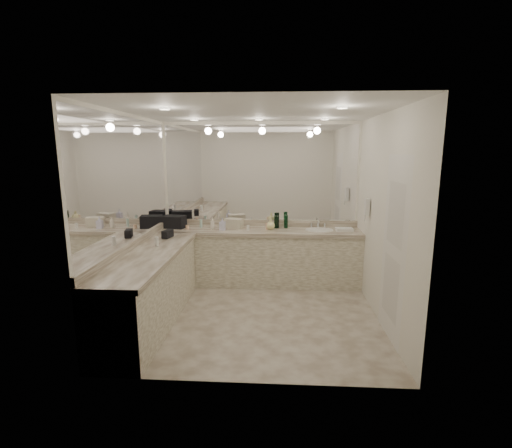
# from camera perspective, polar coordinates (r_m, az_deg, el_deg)

# --- Properties ---
(floor) EXTENTS (3.20, 3.20, 0.00)m
(floor) POSITION_cam_1_polar(r_m,az_deg,el_deg) (5.08, -0.13, -13.66)
(floor) COLOR #BFB3A3
(floor) RESTS_ON ground
(ceiling) EXTENTS (3.20, 3.20, 0.00)m
(ceiling) POSITION_cam_1_polar(r_m,az_deg,el_deg) (4.64, -0.14, 16.92)
(ceiling) COLOR white
(ceiling) RESTS_ON floor
(wall_back) EXTENTS (3.20, 0.02, 2.60)m
(wall_back) POSITION_cam_1_polar(r_m,az_deg,el_deg) (6.17, 0.72, 3.39)
(wall_back) COLOR white
(wall_back) RESTS_ON floor
(wall_left) EXTENTS (0.02, 3.00, 2.60)m
(wall_left) POSITION_cam_1_polar(r_m,az_deg,el_deg) (5.05, -18.59, 1.05)
(wall_left) COLOR white
(wall_left) RESTS_ON floor
(wall_right) EXTENTS (0.02, 3.00, 2.60)m
(wall_right) POSITION_cam_1_polar(r_m,az_deg,el_deg) (4.86, 19.04, 0.66)
(wall_right) COLOR white
(wall_right) RESTS_ON floor
(vanity_back_base) EXTENTS (3.20, 0.60, 0.84)m
(vanity_back_base) POSITION_cam_1_polar(r_m,az_deg,el_deg) (6.06, 0.57, -5.27)
(vanity_back_base) COLOR silver
(vanity_back_base) RESTS_ON floor
(vanity_back_top) EXTENTS (3.20, 0.64, 0.06)m
(vanity_back_top) POSITION_cam_1_polar(r_m,az_deg,el_deg) (5.94, 0.57, -1.13)
(vanity_back_top) COLOR beige
(vanity_back_top) RESTS_ON vanity_back_base
(vanity_left_base) EXTENTS (0.60, 2.40, 0.84)m
(vanity_left_base) POSITION_cam_1_polar(r_m,az_deg,el_deg) (4.90, -15.95, -9.78)
(vanity_left_base) COLOR silver
(vanity_left_base) RESTS_ON floor
(vanity_left_top) EXTENTS (0.64, 2.42, 0.06)m
(vanity_left_top) POSITION_cam_1_polar(r_m,az_deg,el_deg) (4.76, -16.13, -4.71)
(vanity_left_top) COLOR beige
(vanity_left_top) RESTS_ON vanity_left_base
(backsplash_back) EXTENTS (3.20, 0.04, 0.10)m
(backsplash_back) POSITION_cam_1_polar(r_m,az_deg,el_deg) (6.21, 0.70, 0.16)
(backsplash_back) COLOR beige
(backsplash_back) RESTS_ON vanity_back_top
(backsplash_left) EXTENTS (0.04, 3.00, 0.10)m
(backsplash_left) POSITION_cam_1_polar(r_m,az_deg,el_deg) (5.11, -18.14, -2.81)
(backsplash_left) COLOR beige
(backsplash_left) RESTS_ON vanity_left_top
(mirror_back) EXTENTS (3.12, 0.01, 1.55)m
(mirror_back) POSITION_cam_1_polar(r_m,az_deg,el_deg) (6.11, 0.72, 7.79)
(mirror_back) COLOR white
(mirror_back) RESTS_ON wall_back
(mirror_left) EXTENTS (0.01, 2.92, 1.55)m
(mirror_left) POSITION_cam_1_polar(r_m,az_deg,el_deg) (4.98, -18.80, 6.44)
(mirror_left) COLOR white
(mirror_left) RESTS_ON wall_left
(sink) EXTENTS (0.44, 0.44, 0.03)m
(sink) POSITION_cam_1_polar(r_m,az_deg,el_deg) (5.97, 9.71, -0.97)
(sink) COLOR white
(sink) RESTS_ON vanity_back_top
(faucet) EXTENTS (0.24, 0.16, 0.14)m
(faucet) POSITION_cam_1_polar(r_m,az_deg,el_deg) (6.16, 9.53, 0.12)
(faucet) COLOR silver
(faucet) RESTS_ON vanity_back_top
(wall_phone) EXTENTS (0.06, 0.10, 0.24)m
(wall_phone) POSITION_cam_1_polar(r_m,az_deg,el_deg) (5.51, 16.70, 2.51)
(wall_phone) COLOR white
(wall_phone) RESTS_ON wall_right
(door) EXTENTS (0.02, 0.82, 2.10)m
(door) POSITION_cam_1_polar(r_m,az_deg,el_deg) (4.44, 20.38, -3.69)
(door) COLOR white
(door) RESTS_ON wall_right
(black_toiletry_bag) EXTENTS (0.38, 0.28, 0.20)m
(black_toiletry_bag) POSITION_cam_1_polar(r_m,az_deg,el_deg) (6.19, -12.45, 0.34)
(black_toiletry_bag) COLOR black
(black_toiletry_bag) RESTS_ON vanity_back_top
(black_bag_spill) EXTENTS (0.13, 0.21, 0.11)m
(black_bag_spill) POSITION_cam_1_polar(r_m,az_deg,el_deg) (5.50, -13.44, -1.54)
(black_bag_spill) COLOR black
(black_bag_spill) RESTS_ON vanity_left_top
(cream_cosmetic_case) EXTENTS (0.32, 0.24, 0.16)m
(cream_cosmetic_case) POSITION_cam_1_polar(r_m,az_deg,el_deg) (6.04, -3.41, 0.14)
(cream_cosmetic_case) COLOR beige
(cream_cosmetic_case) RESTS_ON vanity_back_top
(hand_towel) EXTENTS (0.27, 0.19, 0.04)m
(hand_towel) POSITION_cam_1_polar(r_m,az_deg,el_deg) (6.00, 13.44, -0.80)
(hand_towel) COLOR white
(hand_towel) RESTS_ON vanity_back_top
(lotion_left) EXTENTS (0.05, 0.05, 0.12)m
(lotion_left) POSITION_cam_1_polar(r_m,az_deg,el_deg) (5.04, -15.04, -2.70)
(lotion_left) COLOR white
(lotion_left) RESTS_ON vanity_left_top
(soap_bottle_a) EXTENTS (0.09, 0.09, 0.18)m
(soap_bottle_a) POSITION_cam_1_polar(r_m,az_deg,el_deg) (5.98, -6.71, 0.09)
(soap_bottle_a) COLOR white
(soap_bottle_a) RESTS_ON vanity_back_top
(soap_bottle_b) EXTENTS (0.10, 0.10, 0.20)m
(soap_bottle_b) POSITION_cam_1_polar(r_m,az_deg,el_deg) (5.89, -5.18, 0.01)
(soap_bottle_b) COLOR silver
(soap_bottle_b) RESTS_ON vanity_back_top
(soap_bottle_c) EXTENTS (0.17, 0.17, 0.18)m
(soap_bottle_c) POSITION_cam_1_polar(r_m,az_deg,el_deg) (5.93, 2.26, 0.02)
(soap_bottle_c) COLOR #F8EF9D
(soap_bottle_c) RESTS_ON vanity_back_top
(green_bottle_0) EXTENTS (0.07, 0.07, 0.20)m
(green_bottle_0) POSITION_cam_1_polar(r_m,az_deg,el_deg) (6.04, 3.26, 0.30)
(green_bottle_0) COLOR #09421E
(green_bottle_0) RESTS_ON vanity_back_top
(green_bottle_1) EXTENTS (0.06, 0.06, 0.21)m
(green_bottle_1) POSITION_cam_1_polar(r_m,az_deg,el_deg) (6.05, 4.62, 0.38)
(green_bottle_1) COLOR #09421E
(green_bottle_1) RESTS_ON vanity_back_top
(green_bottle_2) EXTENTS (0.07, 0.07, 0.20)m
(green_bottle_2) POSITION_cam_1_polar(r_m,az_deg,el_deg) (6.05, 3.15, 0.32)
(green_bottle_2) COLOR #09421E
(green_bottle_2) RESTS_ON vanity_back_top
(amenity_bottle_0) EXTENTS (0.04, 0.04, 0.08)m
(amenity_bottle_0) POSITION_cam_1_polar(r_m,az_deg,el_deg) (5.88, -1.23, -0.56)
(amenity_bottle_0) COLOR white
(amenity_bottle_0) RESTS_ON vanity_back_top
(amenity_bottle_1) EXTENTS (0.06, 0.06, 0.15)m
(amenity_bottle_1) POSITION_cam_1_polar(r_m,az_deg,el_deg) (6.00, -2.79, -0.01)
(amenity_bottle_1) COLOR silver
(amenity_bottle_1) RESTS_ON vanity_back_top
(amenity_bottle_2) EXTENTS (0.05, 0.05, 0.10)m
(amenity_bottle_2) POSITION_cam_1_polar(r_m,az_deg,el_deg) (5.93, 1.71, -0.33)
(amenity_bottle_2) COLOR #E0B28C
(amenity_bottle_2) RESTS_ON vanity_back_top
(amenity_bottle_3) EXTENTS (0.06, 0.06, 0.07)m
(amenity_bottle_3) POSITION_cam_1_polar(r_m,az_deg,el_deg) (6.04, -10.50, -0.48)
(amenity_bottle_3) COLOR #E0B28C
(amenity_bottle_3) RESTS_ON vanity_back_top
(amenity_bottle_4) EXTENTS (0.04, 0.04, 0.13)m
(amenity_bottle_4) POSITION_cam_1_polar(r_m,az_deg,el_deg) (6.15, -8.47, 0.07)
(amenity_bottle_4) COLOR silver
(amenity_bottle_4) RESTS_ON vanity_back_top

